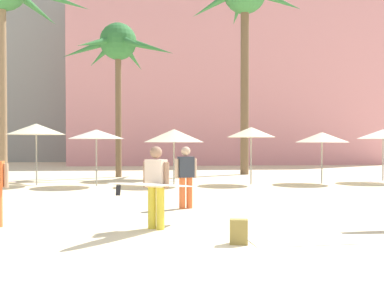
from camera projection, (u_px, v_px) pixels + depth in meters
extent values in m
plane|color=beige|center=(187.00, 261.00, 6.56)|extent=(120.00, 120.00, 0.00)
cube|color=pink|center=(228.00, 80.00, 38.93)|extent=(25.76, 8.21, 14.34)
cylinder|color=brown|center=(245.00, 84.00, 24.75)|extent=(0.45, 0.45, 9.91)
cone|color=#387A3D|center=(278.00, 0.00, 24.49)|extent=(2.65, 0.99, 1.49)
cone|color=#387A3D|center=(238.00, 11.00, 26.43)|extent=(0.56, 2.62, 1.44)
cone|color=#387A3D|center=(213.00, 4.00, 24.69)|extent=(2.55, 0.81, 1.77)
cylinder|color=brown|center=(118.00, 109.00, 22.83)|extent=(0.30, 0.30, 6.81)
sphere|color=#2D6B33|center=(118.00, 41.00, 22.75)|extent=(1.84, 1.84, 1.84)
cone|color=#2D6B33|center=(150.00, 47.00, 22.67)|extent=(2.46, 0.77, 1.02)
cone|color=#2D6B33|center=(132.00, 57.00, 24.22)|extent=(1.38, 2.30, 1.39)
cone|color=#2D6B33|center=(101.00, 55.00, 23.92)|extent=(1.76, 2.14, 1.28)
cone|color=#2D6B33|center=(86.00, 49.00, 22.54)|extent=(2.41, 0.51, 1.24)
cone|color=#2D6B33|center=(95.00, 43.00, 21.41)|extent=(1.81, 2.15, 1.10)
cone|color=#2D6B33|center=(133.00, 43.00, 21.45)|extent=(1.53, 2.30, 1.13)
cylinder|color=#896B4C|center=(2.00, 81.00, 23.45)|extent=(0.43, 0.43, 9.87)
cone|color=#387A3D|center=(35.00, 8.00, 25.76)|extent=(2.25, 3.81, 1.54)
cylinder|color=gray|center=(322.00, 158.00, 19.16)|extent=(0.06, 0.06, 2.17)
cone|color=beige|center=(322.00, 137.00, 19.14)|extent=(2.23, 2.23, 0.43)
cylinder|color=gray|center=(174.00, 157.00, 18.28)|extent=(0.06, 0.06, 2.27)
cone|color=beige|center=(174.00, 136.00, 18.26)|extent=(2.43, 2.43, 0.53)
cylinder|color=gray|center=(251.00, 156.00, 18.85)|extent=(0.06, 0.06, 2.37)
cone|color=beige|center=(251.00, 132.00, 18.83)|extent=(2.01, 2.01, 0.42)
cylinder|color=gray|center=(36.00, 154.00, 18.34)|extent=(0.06, 0.06, 2.49)
cone|color=beige|center=(36.00, 129.00, 18.32)|extent=(2.30, 2.30, 0.44)
cylinder|color=gray|center=(383.00, 156.00, 19.83)|extent=(0.06, 0.06, 2.31)
cone|color=white|center=(383.00, 134.00, 19.81)|extent=(2.21, 2.21, 0.41)
cylinder|color=gray|center=(96.00, 158.00, 18.02)|extent=(0.06, 0.06, 2.25)
cone|color=beige|center=(96.00, 134.00, 18.00)|extent=(2.21, 2.21, 0.37)
cube|color=white|center=(302.00, 240.00, 7.93)|extent=(1.92, 0.99, 0.01)
cube|color=olive|center=(239.00, 232.00, 7.62)|extent=(0.33, 0.24, 0.42)
cube|color=brown|center=(239.00, 235.00, 7.74)|extent=(0.22, 0.10, 0.18)
cylinder|color=tan|center=(6.00, 176.00, 9.20)|extent=(0.11, 0.11, 0.49)
cylinder|color=gold|center=(152.00, 208.00, 9.02)|extent=(0.22, 0.22, 0.84)
cylinder|color=gold|center=(160.00, 208.00, 8.92)|extent=(0.22, 0.22, 0.84)
cube|color=beige|center=(156.00, 173.00, 8.96)|extent=(0.45, 0.41, 0.54)
sphere|color=#936B51|center=(156.00, 152.00, 8.95)|extent=(0.33, 0.33, 0.24)
cylinder|color=#936B51|center=(146.00, 175.00, 9.08)|extent=(0.14, 0.14, 0.51)
cylinder|color=#936B51|center=(167.00, 175.00, 8.83)|extent=(0.14, 0.14, 0.51)
ellipsoid|color=white|center=(156.00, 185.00, 8.66)|extent=(1.93, 2.29, 0.31)
ellipsoid|color=#2D83D3|center=(156.00, 185.00, 8.66)|extent=(1.95, 2.31, 0.29)
cube|color=black|center=(118.00, 190.00, 7.77)|extent=(0.09, 0.10, 0.19)
cylinder|color=orange|center=(182.00, 193.00, 11.80)|extent=(0.20, 0.20, 0.81)
cylinder|color=orange|center=(189.00, 193.00, 11.87)|extent=(0.20, 0.20, 0.81)
cube|color=#333842|center=(186.00, 167.00, 11.82)|extent=(0.44, 0.32, 0.54)
sphere|color=#D1A889|center=(186.00, 151.00, 11.81)|extent=(0.30, 0.30, 0.24)
cylinder|color=#D1A889|center=(177.00, 169.00, 11.73)|extent=(0.12, 0.12, 0.51)
cylinder|color=#D1A889|center=(195.00, 168.00, 11.91)|extent=(0.12, 0.12, 0.51)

